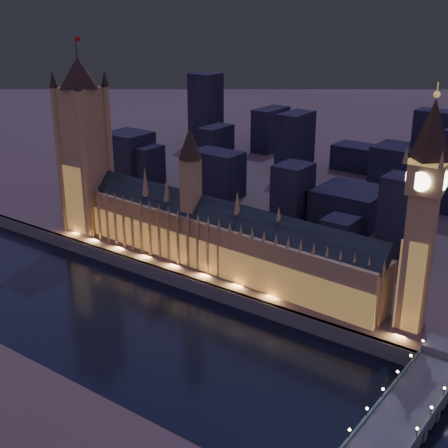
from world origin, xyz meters
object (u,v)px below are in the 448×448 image
Objects in this scene: victoria_tower at (83,138)px; palace_of_westminster at (218,237)px; elizabeth_tower at (425,198)px; westminster_bridge at (404,419)px.

palace_of_westminster is at bearing -0.10° from victoria_tower.
victoria_tower is at bearing -180.00° from elizabeth_tower.
palace_of_westminster is 1.79× the size of westminster_bridge.
palace_of_westminster is 113.86m from victoria_tower.
victoria_tower is 257.11m from westminster_bridge.
palace_of_westminster is 151.21m from westminster_bridge.
westminster_bridge is (134.91, -65.18, -20.39)m from palace_of_westminster.
westminster_bridge is at bearing -70.87° from elizabeth_tower.
elizabeth_tower is (218.00, 0.00, 2.13)m from victoria_tower.
westminster_bridge is at bearing -15.20° from victoria_tower.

